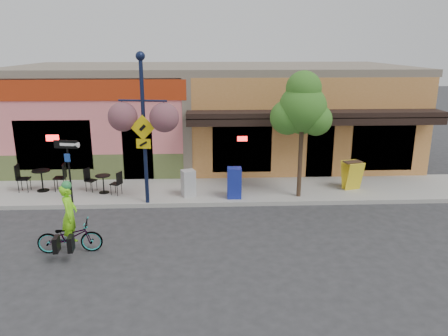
# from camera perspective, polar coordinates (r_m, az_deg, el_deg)

# --- Properties ---
(ground) EXTENTS (90.00, 90.00, 0.00)m
(ground) POSITION_cam_1_polar(r_m,az_deg,el_deg) (14.78, -1.22, -5.77)
(ground) COLOR #2D2D30
(ground) RESTS_ON ground
(sidewalk) EXTENTS (24.00, 3.00, 0.15)m
(sidewalk) POSITION_cam_1_polar(r_m,az_deg,el_deg) (16.64, -1.39, -3.00)
(sidewalk) COLOR #9E9B93
(sidewalk) RESTS_ON ground
(curb) EXTENTS (24.00, 0.12, 0.15)m
(curb) POSITION_cam_1_polar(r_m,az_deg,el_deg) (15.27, -1.27, -4.75)
(curb) COLOR #A8A59E
(curb) RESTS_ON ground
(building) EXTENTS (18.20, 8.20, 4.50)m
(building) POSITION_cam_1_polar(r_m,az_deg,el_deg) (21.48, -1.75, 7.28)
(building) COLOR #F6797D
(building) RESTS_ON ground
(bicycle) EXTENTS (1.75, 0.71, 0.90)m
(bicycle) POSITION_cam_1_polar(r_m,az_deg,el_deg) (12.61, -19.49, -8.46)
(bicycle) COLOR maroon
(bicycle) RESTS_ON ground
(cyclist_rider) EXTENTS (0.44, 0.63, 1.67)m
(cyclist_rider) POSITION_cam_1_polar(r_m,az_deg,el_deg) (12.45, -19.43, -6.85)
(cyclist_rider) COLOR #8AFF1A
(cyclist_rider) RESTS_ON ground
(lamp_post) EXTENTS (1.71, 0.91, 5.10)m
(lamp_post) POSITION_cam_1_polar(r_m,az_deg,el_deg) (14.79, -10.40, 4.89)
(lamp_post) COLOR #121B3A
(lamp_post) RESTS_ON sidewalk
(one_way_sign) EXTENTS (0.87, 0.33, 2.22)m
(one_way_sign) POSITION_cam_1_polar(r_m,az_deg,el_deg) (15.77, -19.53, -0.48)
(one_way_sign) COLOR black
(one_way_sign) RESTS_ON sidewalk
(cafe_set_left) EXTENTS (1.78, 0.94, 1.05)m
(cafe_set_left) POSITION_cam_1_polar(r_m,az_deg,el_deg) (17.60, -22.71, -1.15)
(cafe_set_left) COLOR black
(cafe_set_left) RESTS_ON sidewalk
(cafe_set_right) EXTENTS (1.63, 1.25, 0.88)m
(cafe_set_right) POSITION_cam_1_polar(r_m,az_deg,el_deg) (16.67, -15.50, -1.70)
(cafe_set_right) COLOR black
(cafe_set_right) RESTS_ON sidewalk
(newspaper_box_blue) EXTENTS (0.51, 0.46, 1.11)m
(newspaper_box_blue) POSITION_cam_1_polar(r_m,az_deg,el_deg) (15.53, 1.35, -1.95)
(newspaper_box_blue) COLOR navy
(newspaper_box_blue) RESTS_ON sidewalk
(newspaper_box_grey) EXTENTS (0.56, 0.54, 0.96)m
(newspaper_box_grey) POSITION_cam_1_polar(r_m,az_deg,el_deg) (15.77, -4.68, -1.98)
(newspaper_box_grey) COLOR #B1B1B1
(newspaper_box_grey) RESTS_ON sidewalk
(street_tree) EXTENTS (1.90, 1.90, 4.52)m
(street_tree) POSITION_cam_1_polar(r_m,az_deg,el_deg) (15.49, 10.08, 4.29)
(street_tree) COLOR #3D7A26
(street_tree) RESTS_ON sidewalk
(sandwich_board) EXTENTS (0.76, 0.64, 1.09)m
(sandwich_board) POSITION_cam_1_polar(r_m,az_deg,el_deg) (17.00, 16.73, -1.08)
(sandwich_board) COLOR yellow
(sandwich_board) RESTS_ON sidewalk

